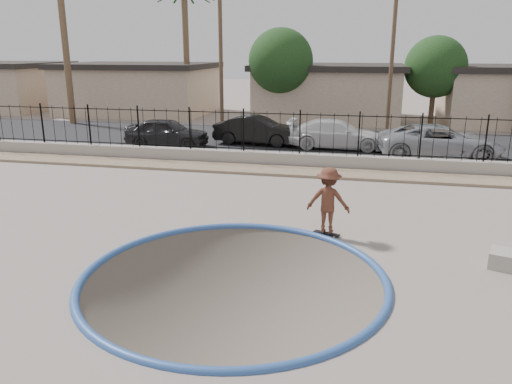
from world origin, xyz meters
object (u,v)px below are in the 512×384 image
at_px(car_d, 440,141).
at_px(car_a, 167,132).
at_px(skateboard, 327,233).
at_px(car_c, 337,134).
at_px(car_b, 257,130).
at_px(skater, 328,204).

bearing_deg(car_d, car_a, 85.52).
height_order(skateboard, car_c, car_c).
height_order(skateboard, car_d, car_d).
distance_m(car_a, car_b, 4.76).
height_order(skater, skateboard, skater).
bearing_deg(car_a, car_c, -81.26).
bearing_deg(car_c, car_a, 98.94).
relative_size(skater, car_b, 0.40).
height_order(skater, car_c, skater).
bearing_deg(skater, car_b, -65.25).
relative_size(skateboard, car_c, 0.15).
bearing_deg(skateboard, car_b, 130.48).
relative_size(car_b, car_c, 0.91).
height_order(car_a, car_d, car_d).
height_order(car_a, car_b, car_b).
xyz_separation_m(car_b, car_c, (4.25, -0.22, -0.02)).
bearing_deg(car_c, car_b, 87.03).
distance_m(car_b, car_d, 9.26).
xyz_separation_m(skater, car_d, (4.37, 11.21, -0.10)).
height_order(skater, car_d, skater).
xyz_separation_m(skateboard, car_d, (4.37, 11.21, 0.76)).
distance_m(skateboard, car_d, 12.06).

